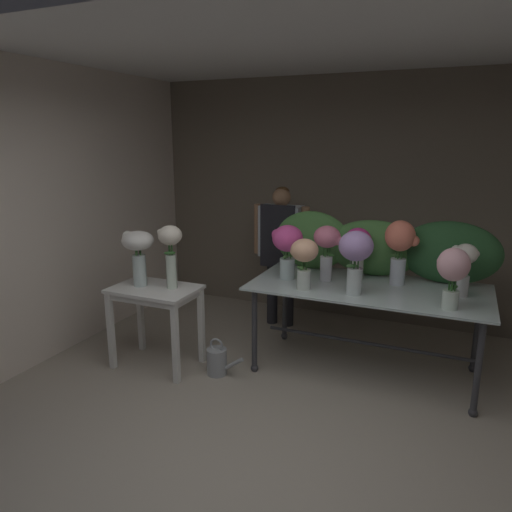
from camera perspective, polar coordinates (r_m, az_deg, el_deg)
name	(u,v)px	position (r m, az deg, el deg)	size (l,w,h in m)	color
ground_plane	(310,372)	(4.49, 6.43, -13.61)	(7.16, 7.16, 0.00)	#9E9384
wall_back	(356,200)	(5.61, 11.79, 6.51)	(4.90, 0.12, 2.75)	#706656
wall_left	(86,207)	(5.28, -19.56, 5.57)	(0.12, 3.38, 2.75)	beige
ceiling_slab	(320,38)	(4.05, 7.60, 24.32)	(5.02, 3.38, 0.12)	silver
display_table_glass	(368,298)	(4.32, 13.14, -4.93)	(2.02, 0.99, 0.81)	silver
side_table_white	(155,299)	(4.44, -11.92, -5.02)	(0.77, 0.52, 0.76)	white
florist	(281,241)	(5.25, 2.97, 1.74)	(0.64, 0.24, 1.56)	#232328
foliage_backdrop	(386,248)	(4.56, 15.26, 0.97)	(2.06, 0.28, 0.57)	#477F3D
vase_lilac_dahlias	(356,254)	(3.96, 11.78, 0.29)	(0.28, 0.28, 0.53)	silver
vase_magenta_ranunculus	(357,248)	(4.40, 12.00, 0.96)	(0.25, 0.25, 0.48)	silver
vase_rosy_roses	(327,245)	(4.31, 8.47, 1.30)	(0.26, 0.24, 0.50)	silver
vase_ivory_freesia	(465,263)	(4.19, 23.60, -0.72)	(0.22, 0.19, 0.44)	silver
vase_coral_snapdragons	(400,245)	(4.33, 16.76, 1.30)	(0.29, 0.26, 0.57)	silver
vase_blush_lilies	(453,271)	(3.84, 22.39, -1.65)	(0.24, 0.24, 0.47)	silver
vase_peach_anemones	(304,257)	(4.04, 5.75, -0.14)	(0.25, 0.23, 0.44)	silver
vase_fuchsia_carnations	(287,245)	(4.34, 3.72, 1.35)	(0.30, 0.28, 0.50)	silver
vase_white_roses_tall	(138,249)	(4.42, -13.88, 0.79)	(0.32, 0.28, 0.50)	silver
vase_cream_lisianthus_tall	(170,248)	(4.27, -10.17, 0.97)	(0.23, 0.21, 0.57)	silver
watering_can	(217,361)	(4.39, -4.63, -12.35)	(0.35, 0.18, 0.34)	#999EA3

